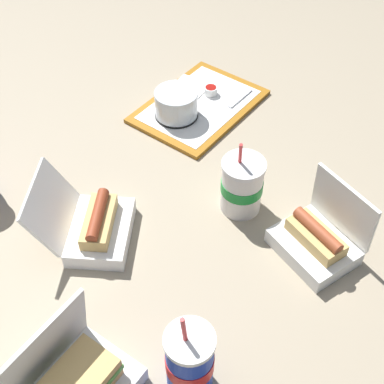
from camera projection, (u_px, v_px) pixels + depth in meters
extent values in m
plane|color=gray|center=(168.00, 206.00, 1.30)|extent=(3.20, 3.20, 0.00)
cube|color=#A56619|center=(199.00, 106.00, 1.56)|extent=(0.42, 0.33, 0.01)
cube|color=white|center=(199.00, 104.00, 1.56)|extent=(0.37, 0.29, 0.00)
cylinder|color=black|center=(177.00, 114.00, 1.52)|extent=(0.12, 0.12, 0.01)
cylinder|color=#BC7084|center=(176.00, 106.00, 1.50)|extent=(0.09, 0.09, 0.05)
cylinder|color=silver|center=(176.00, 103.00, 1.49)|extent=(0.12, 0.12, 0.07)
cylinder|color=white|center=(211.00, 91.00, 1.58)|extent=(0.04, 0.04, 0.02)
cylinder|color=#9E140F|center=(211.00, 88.00, 1.58)|extent=(0.03, 0.03, 0.01)
cube|color=white|center=(189.00, 87.00, 1.61)|extent=(0.13, 0.13, 0.00)
cube|color=white|center=(240.00, 98.00, 1.57)|extent=(0.11, 0.03, 0.00)
cube|color=white|center=(313.00, 247.00, 1.19)|extent=(0.15, 0.19, 0.04)
cube|color=white|center=(343.00, 208.00, 1.15)|extent=(0.03, 0.17, 0.14)
cube|color=tan|center=(316.00, 237.00, 1.17)|extent=(0.08, 0.14, 0.03)
cylinder|color=#9E4728|center=(318.00, 230.00, 1.15)|extent=(0.04, 0.13, 0.03)
cylinder|color=yellow|center=(318.00, 227.00, 1.14)|extent=(0.02, 0.11, 0.01)
cube|color=white|center=(43.00, 351.00, 0.92)|extent=(0.21, 0.08, 0.15)
cube|color=#4C933D|center=(76.00, 384.00, 0.93)|extent=(0.17, 0.13, 0.01)
cube|color=tan|center=(74.00, 381.00, 0.92)|extent=(0.16, 0.12, 0.02)
cube|color=white|center=(101.00, 232.00, 1.22)|extent=(0.23, 0.23, 0.04)
cube|color=white|center=(51.00, 206.00, 1.17)|extent=(0.18, 0.18, 0.12)
cube|color=tan|center=(99.00, 222.00, 1.20)|extent=(0.14, 0.15, 0.03)
cylinder|color=brown|center=(98.00, 215.00, 1.18)|extent=(0.12, 0.12, 0.03)
cylinder|color=yellow|center=(97.00, 212.00, 1.17)|extent=(0.09, 0.09, 0.01)
cylinder|color=white|center=(242.00, 187.00, 1.25)|extent=(0.10, 0.10, 0.13)
cylinder|color=#198C33|center=(242.00, 185.00, 1.25)|extent=(0.10, 0.10, 0.03)
cylinder|color=white|center=(244.00, 165.00, 1.20)|extent=(0.10, 0.10, 0.01)
cylinder|color=red|center=(240.00, 153.00, 1.18)|extent=(0.01, 0.01, 0.06)
cylinder|color=#1938B7|center=(190.00, 364.00, 0.94)|extent=(0.08, 0.08, 0.16)
cylinder|color=red|center=(190.00, 361.00, 0.94)|extent=(0.09, 0.09, 0.03)
cylinder|color=white|center=(190.00, 340.00, 0.88)|extent=(0.09, 0.09, 0.01)
cylinder|color=red|center=(184.00, 330.00, 0.86)|extent=(0.01, 0.01, 0.06)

